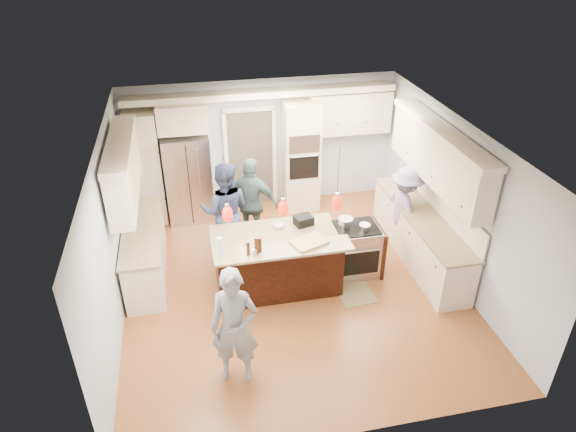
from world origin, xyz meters
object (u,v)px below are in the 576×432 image
refrigerator (189,178)px  island_range (356,249)px  person_bar_end (235,327)px  kitchen_island (277,260)px  person_far_left (225,211)px

refrigerator → island_range: bearing=-42.6°
refrigerator → person_bar_end: size_ratio=1.04×
refrigerator → kitchen_island: size_ratio=0.86×
refrigerator → person_far_left: bearing=-69.1°
island_range → person_bar_end: bearing=-139.9°
refrigerator → person_bar_end: 4.46m
person_bar_end → refrigerator: bearing=109.3°
island_range → refrigerator: bearing=137.4°
person_far_left → refrigerator: bearing=-57.4°
island_range → person_bar_end: person_bar_end is taller
refrigerator → person_bar_end: (0.40, -4.44, -0.03)m
refrigerator → kitchen_island: bearing=-63.1°
refrigerator → person_far_left: (0.58, -1.52, 0.02)m
refrigerator → person_far_left: person_far_left is taller
kitchen_island → person_far_left: (-0.72, 1.05, 0.44)m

